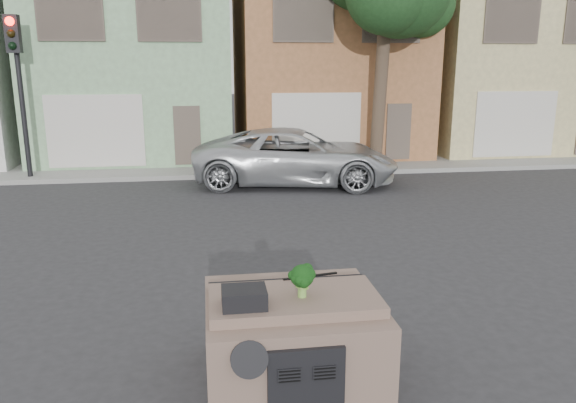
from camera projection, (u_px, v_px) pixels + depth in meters
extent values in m
plane|color=#303033|center=(266.00, 283.00, 9.61)|extent=(120.00, 120.00, 0.00)
cube|color=gray|center=(233.00, 168.00, 19.68)|extent=(40.00, 3.00, 0.15)
cube|color=#8FBC8B|center=(137.00, 60.00, 22.13)|extent=(7.20, 8.20, 7.55)
cube|color=#A46940|center=(323.00, 60.00, 23.19)|extent=(7.20, 8.20, 7.55)
cube|color=#D1C384|center=(493.00, 60.00, 24.26)|extent=(7.20, 8.20, 7.55)
imported|color=silver|center=(296.00, 184.00, 17.43)|extent=(6.60, 3.92, 1.72)
cube|color=black|center=(21.00, 100.00, 17.20)|extent=(0.40, 0.40, 5.10)
cube|color=#1D411C|center=(382.00, 45.00, 18.71)|extent=(4.40, 4.00, 8.50)
cube|color=#796053|center=(292.00, 335.00, 6.60)|extent=(2.00, 1.80, 1.12)
cube|color=black|center=(244.00, 297.00, 6.02)|extent=(0.48, 0.38, 0.20)
cube|color=black|center=(310.00, 276.00, 6.87)|extent=(0.69, 0.15, 0.02)
cube|color=black|center=(302.00, 281.00, 6.24)|extent=(0.42, 0.42, 0.39)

